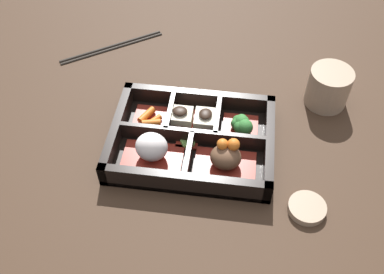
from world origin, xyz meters
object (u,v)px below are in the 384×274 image
(sauce_dish, at_px, (307,208))
(tea_cup, at_px, (329,87))
(bowl_rice, at_px, (152,149))
(chopsticks, at_px, (112,46))

(sauce_dish, bearing_deg, tea_cup, -99.52)
(bowl_rice, height_order, sauce_dish, bowl_rice)
(sauce_dish, bearing_deg, chopsticks, -41.52)
(bowl_rice, xyz_separation_m, sauce_dish, (-0.25, 0.06, -0.03))
(bowl_rice, bearing_deg, tea_cup, -147.71)
(chopsticks, height_order, sauce_dish, sauce_dish)
(bowl_rice, relative_size, sauce_dish, 1.71)
(tea_cup, bearing_deg, sauce_dish, 80.48)
(chopsticks, bearing_deg, tea_cup, 166.49)
(bowl_rice, distance_m, sauce_dish, 0.26)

